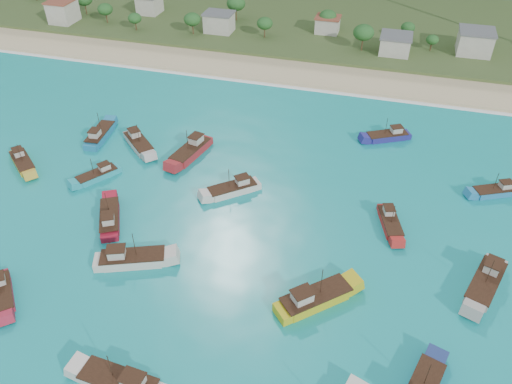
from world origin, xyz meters
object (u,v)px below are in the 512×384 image
(boat_12, at_px, (3,294))
(boat_20, at_px, (132,259))
(boat_18, at_px, (314,299))
(boat_9, at_px, (139,144))
(boat_11, at_px, (233,189))
(boat_24, at_px, (23,163))
(boat_13, at_px, (485,283))
(boat_16, at_px, (121,383))
(boat_4, at_px, (98,176))
(boat_0, at_px, (191,151))
(boat_17, at_px, (110,219))
(boat_23, at_px, (100,135))
(boat_22, at_px, (390,223))
(boat_25, at_px, (496,192))
(boat_1, at_px, (388,136))

(boat_12, distance_m, boat_20, 20.15)
(boat_12, bearing_deg, boat_18, 151.88)
(boat_9, distance_m, boat_11, 27.58)
(boat_20, xyz_separation_m, boat_24, (-35.75, 19.84, -0.17))
(boat_13, relative_size, boat_16, 1.06)
(boat_18, bearing_deg, boat_4, -155.36)
(boat_12, bearing_deg, boat_11, -169.42)
(boat_12, bearing_deg, boat_0, -148.95)
(boat_17, xyz_separation_m, boat_20, (8.73, -8.45, 0.11))
(boat_12, bearing_deg, boat_13, 154.92)
(boat_17, relative_size, boat_20, 0.90)
(boat_17, height_order, boat_23, boat_23)
(boat_20, height_order, boat_23, boat_20)
(boat_20, bearing_deg, boat_16, 1.69)
(boat_20, distance_m, boat_24, 40.89)
(boat_22, bearing_deg, boat_23, -28.02)
(boat_4, relative_size, boat_24, 0.93)
(boat_9, xyz_separation_m, boat_24, (-20.53, -13.46, -0.10))
(boat_9, height_order, boat_20, boat_20)
(boat_16, relative_size, boat_23, 1.06)
(boat_12, height_order, boat_22, boat_12)
(boat_0, distance_m, boat_16, 55.54)
(boat_24, xyz_separation_m, boat_25, (96.26, 16.91, -0.09))
(boat_4, xyz_separation_m, boat_12, (1.79, -32.16, 0.02))
(boat_16, bearing_deg, boat_0, 16.25)
(boat_0, relative_size, boat_20, 1.04)
(boat_18, xyz_separation_m, boat_20, (-31.05, 0.06, -0.07))
(boat_9, relative_size, boat_17, 0.94)
(boat_1, height_order, boat_18, boat_18)
(boat_12, height_order, boat_17, boat_17)
(boat_4, xyz_separation_m, boat_9, (2.73, 13.17, 0.21))
(boat_20, height_order, boat_22, boat_20)
(boat_1, bearing_deg, boat_24, 85.39)
(boat_13, bearing_deg, boat_23, 4.11)
(boat_12, xyz_separation_m, boat_20, (16.16, 12.03, 0.26))
(boat_9, relative_size, boat_13, 0.82)
(boat_13, relative_size, boat_17, 1.14)
(boat_1, xyz_separation_m, boat_11, (-28.05, -28.75, 0.05))
(boat_0, xyz_separation_m, boat_4, (-15.32, -13.23, -0.33))
(boat_17, distance_m, boat_22, 51.45)
(boat_0, distance_m, boat_11, 16.57)
(boat_12, relative_size, boat_16, 0.74)
(boat_20, relative_size, boat_24, 1.25)
(boat_0, height_order, boat_1, boat_0)
(boat_11, height_order, boat_16, boat_16)
(boat_1, relative_size, boat_25, 1.07)
(boat_0, xyz_separation_m, boat_1, (41.10, 18.55, -0.22))
(boat_17, xyz_separation_m, boat_25, (69.23, 28.31, -0.16))
(boat_18, height_order, boat_24, boat_18)
(boat_1, bearing_deg, boat_17, 104.67)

